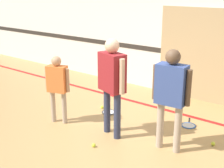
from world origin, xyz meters
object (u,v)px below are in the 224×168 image
Objects in this scene: racket_spare_on_floor at (109,112)px; tennis_ball_by_spare_racket at (102,107)px; tennis_ball_near_instructor at (94,145)px; person_student_left at (57,82)px; person_instructor at (112,77)px; racket_second_spare at (189,125)px; person_student_right at (171,90)px; tennis_ball_stray_left at (213,144)px.

tennis_ball_by_spare_racket is (-0.24, 0.07, 0.02)m from racket_spare_on_floor.
tennis_ball_near_instructor is at bearing -54.84° from tennis_ball_by_spare_racket.
tennis_ball_by_spare_racket is at bearing 59.96° from person_student_left.
person_instructor is at bearing 179.48° from racket_spare_on_floor.
person_instructor is at bearing 120.51° from racket_second_spare.
racket_spare_on_floor is at bearing -16.51° from tennis_ball_by_spare_racket.
tennis_ball_near_instructor is (0.73, -1.31, 0.02)m from racket_spare_on_floor.
person_student_left is 0.79× the size of person_student_right.
tennis_ball_near_instructor is (1.18, -0.33, -0.78)m from person_student_left.
tennis_ball_stray_left is (0.66, -0.47, 0.02)m from racket_second_spare.
racket_second_spare is at bearing 144.50° from tennis_ball_stray_left.
racket_second_spare is (2.05, 1.41, -0.80)m from person_student_left.
person_student_left is at bearing 4.95° from person_student_right.
tennis_ball_stray_left is at bearing -133.42° from racket_spare_on_floor.
tennis_ball_near_instructor is (0.04, -0.55, -1.03)m from person_instructor.
tennis_ball_stray_left is at bearing 39.66° from tennis_ball_near_instructor.
person_instructor is 2.02m from tennis_ball_stray_left.
racket_second_spare is 7.76× the size of tennis_ball_near_instructor.
person_instructor is 3.37× the size of racket_second_spare.
person_student_right is at bearing -152.04° from racket_spare_on_floor.
person_student_right is 1.46m from racket_second_spare.
person_student_left reaches higher than racket_spare_on_floor.
person_student_right is 1.26m from tennis_ball_stray_left.
racket_spare_on_floor is 7.35× the size of tennis_ball_by_spare_racket.
tennis_ball_stray_left is (1.58, 0.73, -1.03)m from person_instructor.
person_student_right is (2.17, 0.37, 0.21)m from person_student_left.
racket_spare_on_floor is at bearing 46.36° from person_student_left.
tennis_ball_by_spare_racket is 1.00× the size of tennis_ball_stray_left.
racket_spare_on_floor is 0.25m from tennis_ball_by_spare_racket.
tennis_ball_stray_left is at bearing -137.90° from person_student_right.
tennis_ball_by_spare_racket and tennis_ball_stray_left have the same top height.
racket_spare_on_floor is (0.45, 0.98, -0.80)m from person_student_left.
person_instructor is at bearing -41.93° from tennis_ball_by_spare_racket.
tennis_ball_by_spare_racket reaches higher than racket_spare_on_floor.
racket_spare_on_floor is at bearing 179.07° from tennis_ball_stray_left.
person_student_left is 1.34m from racket_spare_on_floor.
person_instructor is at bearing 3.74° from person_student_right.
tennis_ball_near_instructor is 1.69m from tennis_ball_by_spare_racket.
racket_second_spare is 7.76× the size of tennis_ball_by_spare_racket.
person_instructor is 26.15× the size of tennis_ball_stray_left.
tennis_ball_stray_left is (1.53, 1.27, 0.00)m from tennis_ball_near_instructor.
tennis_ball_near_instructor and tennis_ball_stray_left have the same top height.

